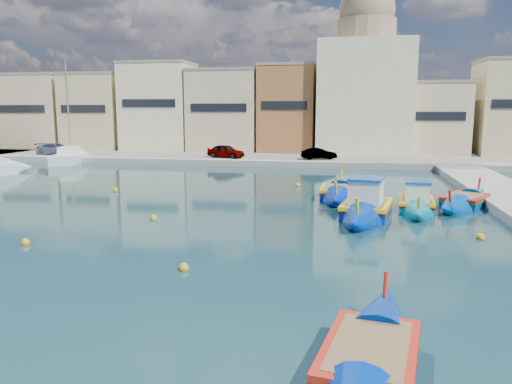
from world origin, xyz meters
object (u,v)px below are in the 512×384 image
(luzzu_cyan_mid, at_px, (465,202))
(luzzu_blue_south, at_px, (370,362))
(church_block, at_px, (365,82))
(luzzu_turquoise_cabin, at_px, (416,204))
(yacht_north, at_px, (75,157))
(luzzu_green, at_px, (339,194))
(luzzu_blue_cabin, at_px, (367,209))

(luzzu_cyan_mid, relative_size, luzzu_blue_south, 0.98)
(church_block, relative_size, luzzu_turquoise_cabin, 2.34)
(church_block, xyz_separation_m, yacht_north, (-29.60, -10.29, -7.97))
(luzzu_green, xyz_separation_m, yacht_north, (-27.53, 16.88, 0.17))
(church_block, relative_size, luzzu_cyan_mid, 2.42)
(church_block, distance_m, luzzu_green, 28.44)
(luzzu_cyan_mid, height_order, yacht_north, yacht_north)
(church_block, bearing_deg, luzzu_blue_south, -91.20)
(luzzu_turquoise_cabin, xyz_separation_m, luzzu_blue_south, (-3.18, -17.87, -0.07))
(luzzu_turquoise_cabin, bearing_deg, luzzu_blue_cabin, -139.83)
(luzzu_blue_south, bearing_deg, luzzu_green, 92.95)
(luzzu_blue_cabin, bearing_deg, church_block, 89.00)
(church_block, xyz_separation_m, luzzu_turquoise_cabin, (2.17, -30.06, -8.10))
(church_block, distance_m, luzzu_blue_south, 48.63)
(luzzu_blue_cabin, bearing_deg, luzzu_blue_south, -91.63)
(church_block, distance_m, yacht_north, 32.34)
(luzzu_blue_south, relative_size, yacht_north, 0.73)
(luzzu_turquoise_cabin, height_order, luzzu_blue_cabin, luzzu_blue_cabin)
(luzzu_blue_cabin, xyz_separation_m, yacht_north, (-29.04, 22.07, 0.05))
(luzzu_blue_south, bearing_deg, church_block, 88.80)
(luzzu_blue_cabin, distance_m, luzzu_blue_south, 15.57)
(luzzu_blue_cabin, distance_m, luzzu_cyan_mid, 6.75)
(luzzu_green, bearing_deg, luzzu_cyan_mid, -11.04)
(luzzu_blue_south, bearing_deg, luzzu_blue_cabin, 88.37)
(church_block, height_order, yacht_north, church_block)
(luzzu_turquoise_cabin, distance_m, luzzu_cyan_mid, 3.21)
(luzzu_cyan_mid, xyz_separation_m, luzzu_green, (-7.07, 1.38, 0.02))
(luzzu_turquoise_cabin, xyz_separation_m, luzzu_cyan_mid, (2.83, 1.51, -0.06))
(yacht_north, bearing_deg, luzzu_turquoise_cabin, -31.89)
(luzzu_blue_cabin, height_order, yacht_north, yacht_north)
(luzzu_cyan_mid, xyz_separation_m, luzzu_blue_south, (-6.01, -19.38, -0.01))
(church_block, height_order, luzzu_blue_cabin, church_block)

